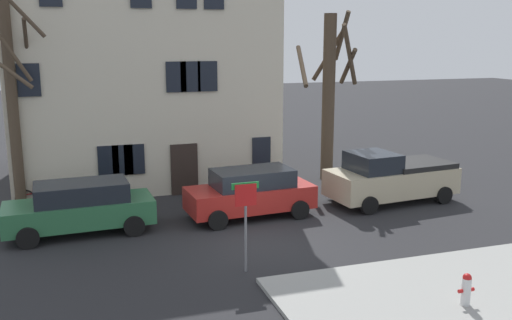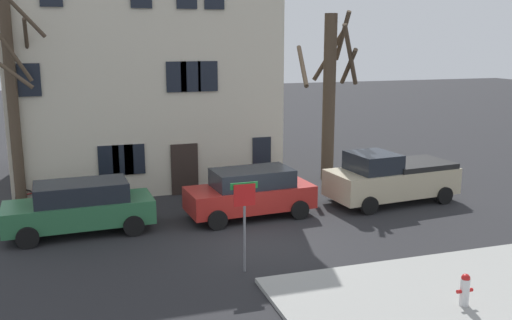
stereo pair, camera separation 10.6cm
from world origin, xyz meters
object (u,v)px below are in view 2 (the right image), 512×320
object	(u,v)px
tree_bare_near	(11,95)
tree_bare_mid	(330,91)
pickup_truck_beige	(391,178)
street_sign_pole	(244,210)
building_main	(139,54)
bicycle_leaning	(40,197)
car_green_wagon	(80,207)
car_red_wagon	(251,192)
fire_hydrant	(465,289)

from	to	relation	value
tree_bare_near	tree_bare_mid	bearing A→B (deg)	3.40
tree_bare_near	tree_bare_mid	world-z (taller)	tree_bare_near
tree_bare_mid	pickup_truck_beige	bearing A→B (deg)	-79.85
street_sign_pole	building_main	bearing A→B (deg)	95.42
tree_bare_mid	bicycle_leaning	size ratio (longest dim) A/B	4.26
tree_bare_mid	car_green_wagon	distance (m)	12.03
tree_bare_mid	street_sign_pole	bearing A→B (deg)	-126.64
tree_bare_near	car_red_wagon	bearing A→B (deg)	-23.77
building_main	street_sign_pole	world-z (taller)	building_main
tree_bare_mid	pickup_truck_beige	size ratio (longest dim) A/B	1.42
fire_hydrant	bicycle_leaning	world-z (taller)	bicycle_leaning
pickup_truck_beige	street_sign_pole	world-z (taller)	street_sign_pole
car_green_wagon	car_red_wagon	size ratio (longest dim) A/B	1.04
car_red_wagon	street_sign_pole	size ratio (longest dim) A/B	1.83
car_red_wagon	tree_bare_mid	bearing A→B (deg)	40.43
fire_hydrant	pickup_truck_beige	bearing A→B (deg)	70.03
building_main	bicycle_leaning	xyz separation A→B (m)	(-4.45, -4.35, -5.21)
car_red_wagon	car_green_wagon	bearing A→B (deg)	179.38
building_main	car_green_wagon	distance (m)	9.75
tree_bare_near	bicycle_leaning	world-z (taller)	tree_bare_near
car_red_wagon	building_main	bearing A→B (deg)	109.25
tree_bare_mid	fire_hydrant	xyz separation A→B (m)	(-2.34, -12.65, -3.48)
building_main	car_red_wagon	world-z (taller)	building_main
fire_hydrant	car_red_wagon	bearing A→B (deg)	107.65
tree_bare_near	car_green_wagon	xyz separation A→B (m)	(2.12, -3.43, -3.39)
car_green_wagon	street_sign_pole	distance (m)	6.37
tree_bare_near	pickup_truck_beige	distance (m)	14.49
car_red_wagon	pickup_truck_beige	size ratio (longest dim) A/B	0.88
pickup_truck_beige	street_sign_pole	size ratio (longest dim) A/B	2.07
tree_bare_mid	car_red_wagon	world-z (taller)	tree_bare_mid
building_main	street_sign_pole	bearing A→B (deg)	-84.58
street_sign_pole	fire_hydrant	bearing A→B (deg)	-41.22
building_main	car_red_wagon	distance (m)	9.73
tree_bare_near	car_red_wagon	size ratio (longest dim) A/B	1.89
car_green_wagon	car_red_wagon	distance (m)	5.83
tree_bare_near	pickup_truck_beige	bearing A→B (deg)	-13.88
tree_bare_near	street_sign_pole	world-z (taller)	tree_bare_near
pickup_truck_beige	street_sign_pole	bearing A→B (deg)	-147.19
fire_hydrant	street_sign_pole	size ratio (longest dim) A/B	0.31
tree_bare_mid	car_red_wagon	distance (m)	7.27
tree_bare_near	car_green_wagon	distance (m)	5.27
building_main	fire_hydrant	world-z (taller)	building_main
fire_hydrant	building_main	bearing A→B (deg)	108.44
building_main	fire_hydrant	distance (m)	18.05
tree_bare_mid	fire_hydrant	world-z (taller)	tree_bare_mid
tree_bare_mid	street_sign_pole	distance (m)	11.31
tree_bare_mid	car_red_wagon	bearing A→B (deg)	-139.57
car_red_wagon	pickup_truck_beige	distance (m)	5.75
car_green_wagon	street_sign_pole	xyz separation A→B (m)	(4.22, -4.70, 0.88)
building_main	pickup_truck_beige	distance (m)	12.56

